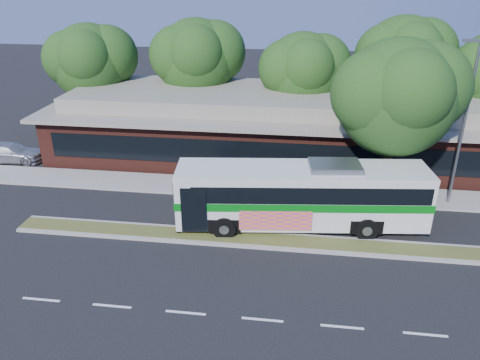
{
  "coord_description": "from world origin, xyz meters",
  "views": [
    {
      "loc": [
        1.01,
        -19.02,
        12.26
      ],
      "look_at": [
        -1.97,
        3.32,
        2.0
      ],
      "focal_mm": 35.0,
      "sensor_mm": 36.0,
      "label": 1
    }
  ],
  "objects": [
    {
      "name": "sedan",
      "position": [
        -18.62,
        8.7,
        0.65
      ],
      "size": [
        4.61,
        2.12,
        1.31
      ],
      "primitive_type": "imported",
      "rotation": [
        0.0,
        0.0,
        1.64
      ],
      "color": "#AFB1B7",
      "rests_on": "ground"
    },
    {
      "name": "lamp_post",
      "position": [
        9.56,
        6.0,
        4.9
      ],
      "size": [
        0.93,
        0.18,
        9.07
      ],
      "color": "slate",
      "rests_on": "ground"
    },
    {
      "name": "plaza_building",
      "position": [
        0.0,
        12.99,
        2.13
      ],
      "size": [
        33.2,
        11.2,
        4.45
      ],
      "color": "#502119",
      "rests_on": "ground"
    },
    {
      "name": "tree_bg_a",
      "position": [
        -14.58,
        15.14,
        5.87
      ],
      "size": [
        6.47,
        5.8,
        8.63
      ],
      "color": "black",
      "rests_on": "ground"
    },
    {
      "name": "transit_bus",
      "position": [
        1.34,
        2.4,
        1.97
      ],
      "size": [
        12.79,
        4.12,
        3.53
      ],
      "rotation": [
        0.0,
        0.0,
        0.11
      ],
      "color": "silver",
      "rests_on": "ground"
    },
    {
      "name": "tree_bg_c",
      "position": [
        1.4,
        15.13,
        5.59
      ],
      "size": [
        6.24,
        5.6,
        8.26
      ],
      "color": "black",
      "rests_on": "ground"
    },
    {
      "name": "tree_bg_d",
      "position": [
        8.45,
        16.15,
        6.42
      ],
      "size": [
        6.91,
        6.2,
        9.37
      ],
      "color": "black",
      "rests_on": "ground"
    },
    {
      "name": "median_strip",
      "position": [
        0.0,
        0.6,
        0.07
      ],
      "size": [
        26.0,
        1.1,
        0.15
      ],
      "primitive_type": "cube",
      "color": "#495223",
      "rests_on": "ground"
    },
    {
      "name": "sidewalk_tree",
      "position": [
        6.45,
        6.31,
        6.13
      ],
      "size": [
        7.01,
        6.29,
        9.12
      ],
      "color": "black",
      "rests_on": "ground"
    },
    {
      "name": "tree_bg_b",
      "position": [
        -6.57,
        16.14,
        6.14
      ],
      "size": [
        6.69,
        6.0,
        9.0
      ],
      "color": "black",
      "rests_on": "ground"
    },
    {
      "name": "sidewalk",
      "position": [
        0.0,
        6.4,
        0.06
      ],
      "size": [
        44.0,
        2.6,
        0.12
      ],
      "primitive_type": "cube",
      "color": "gray",
      "rests_on": "ground"
    },
    {
      "name": "ground",
      "position": [
        0.0,
        0.0,
        0.0
      ],
      "size": [
        120.0,
        120.0,
        0.0
      ],
      "primitive_type": "plane",
      "color": "black",
      "rests_on": "ground"
    },
    {
      "name": "parking_lot",
      "position": [
        -18.0,
        10.0,
        0.01
      ],
      "size": [
        14.0,
        12.0,
        0.01
      ],
      "primitive_type": "cube",
      "color": "black",
      "rests_on": "ground"
    }
  ]
}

